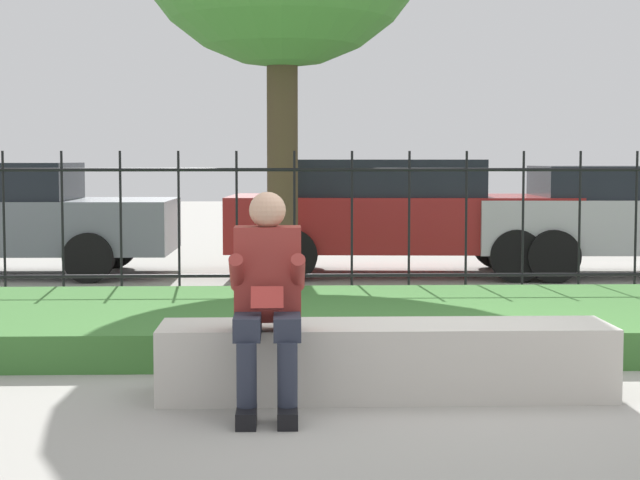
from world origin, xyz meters
TOP-DOWN VIEW (x-y plane):
  - ground_plane at (0.00, 0.00)m, footprint 60.00×60.00m
  - stone_bench at (-0.33, 0.00)m, footprint 2.70×0.59m
  - person_seated_reader at (-1.03, -0.33)m, footprint 0.42×0.73m
  - grass_berm at (0.00, 2.09)m, footprint 10.88×2.78m
  - iron_fence at (0.00, 3.95)m, footprint 8.88×0.03m
  - car_parked_center at (0.47, 6.82)m, footprint 4.30×2.04m

SIDE VIEW (x-z plane):
  - ground_plane at x=0.00m, z-range 0.00..0.00m
  - grass_berm at x=0.00m, z-range 0.00..0.26m
  - stone_bench at x=-0.33m, z-range -0.02..0.41m
  - person_seated_reader at x=-1.03m, z-range 0.05..1.29m
  - car_parked_center at x=0.47m, z-range 0.05..1.47m
  - iron_fence at x=0.00m, z-range 0.04..1.54m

